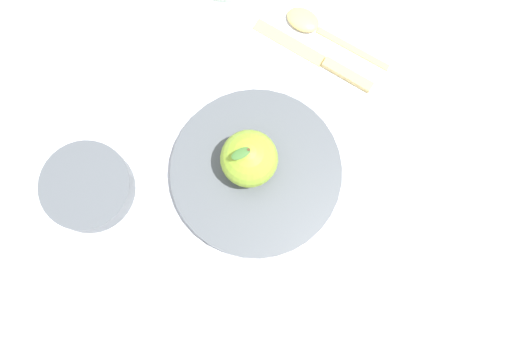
{
  "coord_description": "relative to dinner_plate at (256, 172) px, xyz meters",
  "views": [
    {
      "loc": [
        0.09,
        0.16,
        0.73
      ],
      "look_at": [
        0.03,
        0.03,
        0.02
      ],
      "focal_mm": 39.52,
      "sensor_mm": 36.0,
      "label": 1
    }
  ],
  "objects": [
    {
      "name": "apple",
      "position": [
        0.0,
        -0.01,
        0.04
      ],
      "size": [
        0.07,
        0.07,
        0.08
      ],
      "color": "#8CB22D",
      "rests_on": "dinner_plate"
    },
    {
      "name": "knife",
      "position": [
        -0.15,
        -0.1,
        -0.01
      ],
      "size": [
        0.11,
        0.16,
        0.01
      ],
      "color": "#D8B766",
      "rests_on": "ground_plane"
    },
    {
      "name": "ground_plane",
      "position": [
        -0.03,
        -0.03,
        -0.01
      ],
      "size": [
        2.4,
        2.4,
        0.0
      ],
      "primitive_type": "plane",
      "color": "silver"
    },
    {
      "name": "side_bowl",
      "position": [
        0.21,
        -0.07,
        0.01
      ],
      "size": [
        0.12,
        0.12,
        0.04
      ],
      "color": "#4C5156",
      "rests_on": "ground_plane"
    },
    {
      "name": "spoon",
      "position": [
        -0.16,
        -0.16,
        -0.0
      ],
      "size": [
        0.11,
        0.14,
        0.01
      ],
      "color": "#D8B766",
      "rests_on": "ground_plane"
    },
    {
      "name": "dinner_plate",
      "position": [
        0.0,
        0.0,
        0.0
      ],
      "size": [
        0.22,
        0.22,
        0.02
      ],
      "color": "#4C5156",
      "rests_on": "ground_plane"
    }
  ]
}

